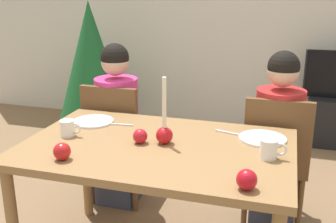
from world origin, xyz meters
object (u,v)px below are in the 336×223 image
Objects in this scene: person_right_child at (277,145)px; person_left_child at (118,128)px; candle_centerpiece at (164,131)px; plate_right at (262,138)px; plate_left at (93,121)px; apple_by_left_plate at (62,151)px; chair_right at (276,155)px; chair_left at (116,137)px; christmas_tree at (91,63)px; mug_right at (269,149)px; apple_near_candle at (247,180)px; mug_left at (68,128)px; dining_table at (157,159)px; apple_by_right_mug at (140,136)px.

person_left_child is at bearing 180.00° from person_right_child.
plate_right is (0.49, 0.21, -0.07)m from candle_centerpiece.
plate_left is (0.03, -0.41, 0.19)m from person_left_child.
apple_by_left_plate is (-0.89, -0.54, 0.04)m from plate_right.
chair_right is 0.07m from person_right_child.
chair_left is at bearing 93.84° from plate_left.
mug_right is at bearing -45.17° from christmas_tree.
apple_near_candle is (1.01, -0.96, 0.28)m from chair_left.
person_right_child is at bearing 1.68° from chair_left.
christmas_tree is at bearing 117.17° from plate_left.
person_right_child is at bearing 90.00° from chair_right.
chair_left is 7.28× the size of mug_left.
mug_left reaches higher than dining_table.
apple_near_candle reaches higher than apple_by_right_mug.
apple_by_left_plate is at bearing -140.32° from candle_centerpiece.
person_right_child is 1.17m from plate_left.
plate_right reaches higher than dining_table.
person_left_child is (-1.10, 0.03, 0.06)m from chair_right.
chair_right reaches higher than apple_near_candle.
candle_centerpiece is 1.41× the size of plate_right.
mug_right reaches higher than plate_right.
christmas_tree is (-1.35, 1.91, 0.10)m from dining_table.
plate_left is 0.97× the size of plate_right.
mug_right reaches higher than apple_by_right_mug.
person_right_child reaches higher than plate_left.
chair_left is 2.53× the size of candle_centerpiece.
plate_left is at bearing 158.47° from candle_centerpiece.
christmas_tree reaches higher than apple_by_left_plate.
mug_left is at bearing 161.38° from apple_near_candle.
person_left_child is at bearing -56.59° from christmas_tree.
chair_right is at bearing 43.51° from apple_by_left_plate.
chair_right reaches higher than plate_left.
mug_right is at bearing -92.39° from person_right_child.
apple_by_right_mug reaches higher than dining_table.
christmas_tree reaches higher than plate_left.
plate_left is (-0.51, 0.20, -0.07)m from candle_centerpiece.
dining_table is 18.06× the size of apple_by_right_mug.
chair_right is 0.46m from plate_right.
christmas_tree reaches higher than plate_right.
apple_by_left_plate reaches higher than apple_by_right_mug.
christmas_tree is 11.57× the size of mug_right.
mug_right is (-0.03, -0.65, 0.23)m from person_right_child.
mug_left reaches higher than plate_right.
apple_by_left_plate is (0.14, -0.92, 0.28)m from chair_left.
candle_centerpiece is at bearing 14.34° from apple_by_right_mug.
apple_near_candle is (-0.10, -0.96, 0.28)m from chair_right.
candle_centerpiece reaches higher than dining_table.
chair_left reaches higher than plate_left.
mug_left is (-1.10, -0.62, 0.28)m from chair_right.
mug_left is at bearing -166.49° from plate_right.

